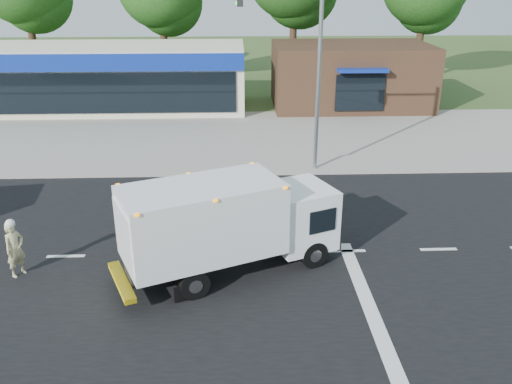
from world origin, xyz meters
TOP-DOWN VIEW (x-y plane):
  - ground at (0.00, 0.00)m, footprint 120.00×120.00m
  - road_asphalt at (0.00, 0.00)m, footprint 60.00×14.00m
  - sidewalk at (0.00, 8.20)m, footprint 60.00×2.40m
  - parking_apron at (0.00, 14.00)m, footprint 60.00×9.00m
  - lane_markings at (1.35, -1.35)m, footprint 55.20×7.00m
  - ems_box_truck at (-0.85, -1.13)m, footprint 6.91×4.50m
  - emergency_worker at (-7.07, -1.05)m, footprint 0.67×0.75m
  - retail_strip_mall at (-9.00, 19.93)m, footprint 18.00×6.20m
  - brown_storefront at (7.00, 19.98)m, footprint 10.00×6.70m
  - traffic_signal_pole at (2.35, 7.60)m, footprint 3.51×0.25m

SIDE VIEW (x-z plane):
  - ground at x=0.00m, z-range 0.00..0.00m
  - road_asphalt at x=0.00m, z-range -0.01..0.01m
  - parking_apron at x=0.00m, z-range 0.00..0.02m
  - lane_markings at x=1.35m, z-range 0.01..0.02m
  - sidewalk at x=0.00m, z-range 0.00..0.12m
  - emergency_worker at x=-7.07m, z-range -0.02..1.81m
  - ems_box_truck at x=-0.85m, z-range 0.23..3.17m
  - brown_storefront at x=7.00m, z-range 0.00..4.00m
  - retail_strip_mall at x=-9.00m, z-range 0.01..4.01m
  - traffic_signal_pole at x=2.35m, z-range 0.92..8.92m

